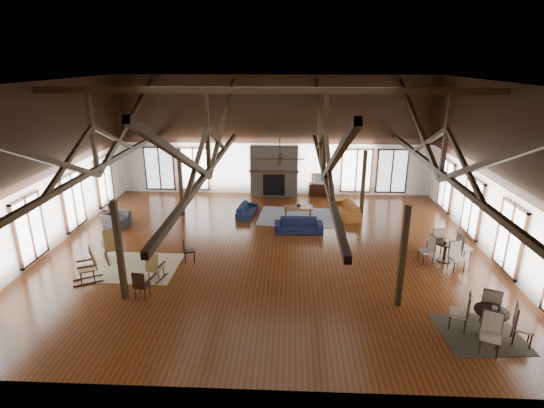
{
  "coord_description": "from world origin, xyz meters",
  "views": [
    {
      "loc": [
        0.88,
        -14.3,
        6.76
      ],
      "look_at": [
        0.16,
        1.0,
        1.47
      ],
      "focal_mm": 28.0,
      "sensor_mm": 36.0,
      "label": 1
    }
  ],
  "objects_px": {
    "cafe_table_near": "(490,318)",
    "armchair": "(116,219)",
    "sofa_orange": "(346,209)",
    "sofa_navy_front": "(299,226)",
    "coffee_table": "(298,208)",
    "sofa_navy_left": "(247,210)",
    "cafe_table_far": "(446,248)",
    "tv_console": "(321,190)"
  },
  "relations": [
    {
      "from": "sofa_navy_front",
      "to": "coffee_table",
      "type": "height_order",
      "value": "sofa_navy_front"
    },
    {
      "from": "sofa_navy_left",
      "to": "cafe_table_near",
      "type": "relative_size",
      "value": 0.86
    },
    {
      "from": "armchair",
      "to": "tv_console",
      "type": "distance_m",
      "value": 10.08
    },
    {
      "from": "sofa_navy_left",
      "to": "cafe_table_far",
      "type": "distance_m",
      "value": 8.53
    },
    {
      "from": "cafe_table_near",
      "to": "cafe_table_far",
      "type": "relative_size",
      "value": 1.02
    },
    {
      "from": "tv_console",
      "to": "sofa_orange",
      "type": "bearing_deg",
      "value": -72.37
    },
    {
      "from": "sofa_orange",
      "to": "cafe_table_near",
      "type": "relative_size",
      "value": 1.05
    },
    {
      "from": "sofa_navy_left",
      "to": "cafe_table_far",
      "type": "bearing_deg",
      "value": -111.17
    },
    {
      "from": "sofa_navy_front",
      "to": "sofa_navy_left",
      "type": "bearing_deg",
      "value": 139.5
    },
    {
      "from": "sofa_navy_left",
      "to": "coffee_table",
      "type": "bearing_deg",
      "value": -86.52
    },
    {
      "from": "armchair",
      "to": "cafe_table_far",
      "type": "xyz_separation_m",
      "value": [
        12.78,
        -2.65,
        0.18
      ]
    },
    {
      "from": "sofa_navy_left",
      "to": "armchair",
      "type": "bearing_deg",
      "value": 115.14
    },
    {
      "from": "sofa_navy_front",
      "to": "armchair",
      "type": "xyz_separation_m",
      "value": [
        -7.7,
        0.29,
        0.02
      ]
    },
    {
      "from": "cafe_table_near",
      "to": "tv_console",
      "type": "height_order",
      "value": "cafe_table_near"
    },
    {
      "from": "coffee_table",
      "to": "cafe_table_near",
      "type": "distance_m",
      "value": 9.57
    },
    {
      "from": "sofa_navy_left",
      "to": "sofa_orange",
      "type": "height_order",
      "value": "sofa_orange"
    },
    {
      "from": "coffee_table",
      "to": "armchair",
      "type": "bearing_deg",
      "value": -174.31
    },
    {
      "from": "sofa_navy_left",
      "to": "cafe_table_near",
      "type": "xyz_separation_m",
      "value": [
        7.09,
        -8.5,
        0.26
      ]
    },
    {
      "from": "sofa_navy_left",
      "to": "cafe_table_near",
      "type": "bearing_deg",
      "value": -131.51
    },
    {
      "from": "cafe_table_near",
      "to": "cafe_table_far",
      "type": "height_order",
      "value": "cafe_table_near"
    },
    {
      "from": "sofa_navy_front",
      "to": "cafe_table_far",
      "type": "bearing_deg",
      "value": -26.28
    },
    {
      "from": "cafe_table_near",
      "to": "armchair",
      "type": "bearing_deg",
      "value": 151.03
    },
    {
      "from": "cafe_table_far",
      "to": "tv_console",
      "type": "height_order",
      "value": "cafe_table_far"
    },
    {
      "from": "sofa_orange",
      "to": "sofa_navy_left",
      "type": "bearing_deg",
      "value": -98.6
    },
    {
      "from": "armchair",
      "to": "cafe_table_near",
      "type": "distance_m",
      "value": 14.27
    },
    {
      "from": "armchair",
      "to": "coffee_table",
      "type": "bearing_deg",
      "value": -51.73
    },
    {
      "from": "sofa_navy_left",
      "to": "cafe_table_far",
      "type": "height_order",
      "value": "cafe_table_far"
    },
    {
      "from": "cafe_table_far",
      "to": "sofa_navy_left",
      "type": "bearing_deg",
      "value": 150.16
    },
    {
      "from": "sofa_navy_left",
      "to": "coffee_table",
      "type": "distance_m",
      "value": 2.32
    },
    {
      "from": "sofa_navy_front",
      "to": "sofa_orange",
      "type": "relative_size",
      "value": 0.95
    },
    {
      "from": "sofa_navy_front",
      "to": "cafe_table_far",
      "type": "distance_m",
      "value": 5.6
    },
    {
      "from": "sofa_orange",
      "to": "cafe_table_far",
      "type": "distance_m",
      "value": 5.3
    },
    {
      "from": "tv_console",
      "to": "cafe_table_near",
      "type": "bearing_deg",
      "value": -72.94
    },
    {
      "from": "sofa_orange",
      "to": "sofa_navy_front",
      "type": "bearing_deg",
      "value": -57.11
    },
    {
      "from": "cafe_table_near",
      "to": "cafe_table_far",
      "type": "distance_m",
      "value": 4.27
    },
    {
      "from": "cafe_table_far",
      "to": "tv_console",
      "type": "bearing_deg",
      "value": 117.79
    },
    {
      "from": "sofa_navy_front",
      "to": "cafe_table_near",
      "type": "distance_m",
      "value": 8.17
    },
    {
      "from": "sofa_navy_left",
      "to": "cafe_table_far",
      "type": "relative_size",
      "value": 0.88
    },
    {
      "from": "sofa_navy_front",
      "to": "cafe_table_near",
      "type": "bearing_deg",
      "value": -55.56
    },
    {
      "from": "cafe_table_near",
      "to": "sofa_orange",
      "type": "bearing_deg",
      "value": 106.87
    },
    {
      "from": "cafe_table_far",
      "to": "tv_console",
      "type": "relative_size",
      "value": 1.51
    },
    {
      "from": "cafe_table_far",
      "to": "cafe_table_near",
      "type": "bearing_deg",
      "value": -94.07
    }
  ]
}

